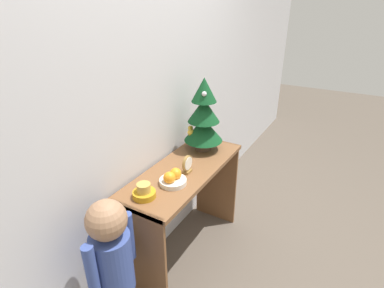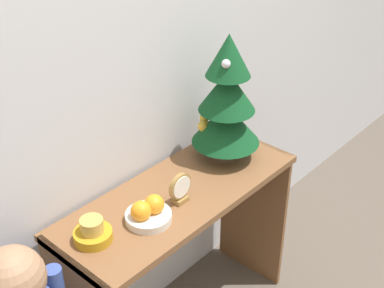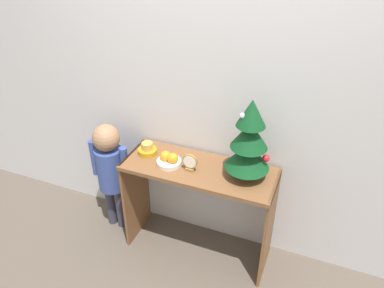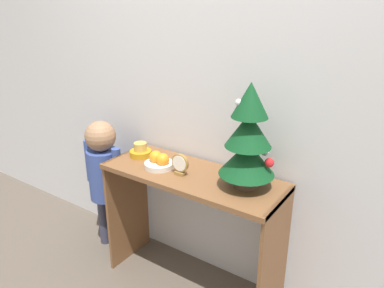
{
  "view_description": "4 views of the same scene",
  "coord_description": "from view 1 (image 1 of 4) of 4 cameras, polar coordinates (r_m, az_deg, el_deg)",
  "views": [
    {
      "loc": [
        -1.57,
        -0.75,
        1.86
      ],
      "look_at": [
        0.07,
        0.19,
        0.96
      ],
      "focal_mm": 28.0,
      "sensor_mm": 36.0,
      "label": 1
    },
    {
      "loc": [
        -1.28,
        -1.0,
        2.08
      ],
      "look_at": [
        0.04,
        0.18,
        1.02
      ],
      "focal_mm": 50.0,
      "sensor_mm": 36.0,
      "label": 2
    },
    {
      "loc": [
        0.75,
        -1.8,
        2.34
      ],
      "look_at": [
        -0.07,
        0.24,
        0.96
      ],
      "focal_mm": 35.0,
      "sensor_mm": 36.0,
      "label": 3
    },
    {
      "loc": [
        1.11,
        -1.41,
        1.74
      ],
      "look_at": [
        0.0,
        0.21,
        0.99
      ],
      "focal_mm": 35.0,
      "sensor_mm": 36.0,
      "label": 4
    }
  ],
  "objects": [
    {
      "name": "fruit_bowl",
      "position": [
        1.93,
        -3.69,
        -6.6
      ],
      "size": [
        0.18,
        0.18,
        0.1
      ],
      "color": "silver",
      "rests_on": "console_table"
    },
    {
      "name": "console_table",
      "position": [
        2.23,
        -1.34,
        -8.92
      ],
      "size": [
        1.1,
        0.42,
        0.8
      ],
      "color": "brown",
      "rests_on": "ground_plane"
    },
    {
      "name": "child_figure",
      "position": [
        1.77,
        -14.96,
        -20.21
      ],
      "size": [
        0.34,
        0.22,
        0.98
      ],
      "color": "#38384C",
      "rests_on": "ground_plane"
    },
    {
      "name": "back_wall",
      "position": [
        2.08,
        -7.63,
        8.14
      ],
      "size": [
        7.0,
        0.05,
        2.5
      ],
      "primitive_type": "cube",
      "color": "silver",
      "rests_on": "ground_plane"
    },
    {
      "name": "mini_tree",
      "position": [
        2.28,
        2.22,
        5.23
      ],
      "size": [
        0.3,
        0.3,
        0.57
      ],
      "color": "#4C3828",
      "rests_on": "console_table"
    },
    {
      "name": "desk_clock",
      "position": [
        2.03,
        -0.87,
        -3.94
      ],
      "size": [
        0.11,
        0.04,
        0.13
      ],
      "color": "olive",
      "rests_on": "console_table"
    },
    {
      "name": "singing_bowl",
      "position": [
        1.83,
        -9.11,
        -9.04
      ],
      "size": [
        0.14,
        0.14,
        0.09
      ],
      "color": "#B78419",
      "rests_on": "console_table"
    },
    {
      "name": "ground_plane",
      "position": [
        2.55,
        3.19,
        -21.55
      ],
      "size": [
        12.0,
        12.0,
        0.0
      ],
      "primitive_type": "plane",
      "color": "brown"
    }
  ]
}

